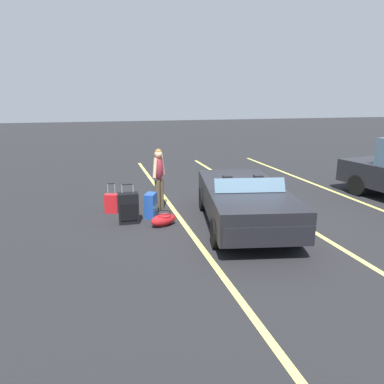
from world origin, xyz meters
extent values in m
plane|color=black|center=(0.00, 0.00, 0.00)|extent=(80.00, 80.00, 0.00)
cube|color=#EAE066|center=(0.00, -1.35, 0.00)|extent=(18.00, 0.12, 0.01)
cube|color=#EAE066|center=(0.00, 1.35, 0.00)|extent=(18.00, 0.12, 0.01)
cube|color=#EAE066|center=(0.00, 4.05, 0.00)|extent=(18.00, 0.12, 0.01)
cube|color=black|center=(0.00, 0.00, 0.62)|extent=(4.36, 2.51, 0.64)
cube|color=black|center=(1.41, -0.27, 0.51)|extent=(1.61, 1.89, 0.38)
cube|color=slate|center=(0.50, -0.10, 1.09)|extent=(0.47, 1.56, 0.31)
cube|color=black|center=(-0.13, 0.40, 1.05)|extent=(0.20, 0.25, 0.22)
cube|color=black|center=(-0.27, -0.32, 1.05)|extent=(0.20, 0.25, 0.22)
cylinder|color=black|center=(1.40, 0.55, 0.30)|extent=(0.63, 0.33, 0.60)
cylinder|color=black|center=(1.09, -1.04, 0.30)|extent=(0.63, 0.33, 0.60)
cylinder|color=black|center=(-1.09, 1.04, 0.30)|extent=(0.63, 0.33, 0.60)
cylinder|color=black|center=(-1.40, -0.55, 0.30)|extent=(0.63, 0.33, 0.60)
cube|color=black|center=(-0.85, -2.61, 0.37)|extent=(0.30, 0.49, 0.74)
cube|color=black|center=(-0.70, -2.61, 0.31)|extent=(0.03, 0.38, 0.41)
cylinder|color=gray|center=(-0.92, -2.47, 0.84)|extent=(0.02, 0.02, 0.20)
cylinder|color=gray|center=(-0.93, -2.74, 0.84)|extent=(0.02, 0.02, 0.20)
cylinder|color=black|center=(-0.92, -2.61, 0.94)|extent=(0.04, 0.26, 0.03)
sphere|color=black|center=(-0.95, -2.44, 0.02)|extent=(0.04, 0.04, 0.04)
sphere|color=black|center=(-0.96, -2.77, 0.02)|extent=(0.04, 0.04, 0.04)
cube|color=#1E479E|center=(-1.14, -2.03, 0.31)|extent=(0.46, 0.39, 0.62)
sphere|color=black|center=(-1.31, -2.05, 0.02)|extent=(0.04, 0.04, 0.04)
sphere|color=black|center=(-1.05, -2.17, 0.02)|extent=(0.04, 0.04, 0.04)
cube|color=red|center=(-1.78, -2.96, 0.25)|extent=(0.29, 0.38, 0.50)
cylinder|color=gray|center=(-1.81, -2.86, 0.64)|extent=(0.03, 0.03, 0.27)
cylinder|color=gray|center=(-1.86, -3.04, 0.64)|extent=(0.03, 0.03, 0.27)
cylinder|color=black|center=(-1.84, -2.95, 0.77)|extent=(0.08, 0.19, 0.03)
sphere|color=black|center=(-1.82, -2.83, 0.02)|extent=(0.04, 0.04, 0.04)
sphere|color=black|center=(-1.89, -3.06, 0.02)|extent=(0.04, 0.04, 0.04)
ellipsoid|color=red|center=(-0.42, -1.85, 0.15)|extent=(0.51, 0.71, 0.30)
torus|color=black|center=(-0.42, -1.85, 0.33)|extent=(0.48, 0.48, 0.02)
cylinder|color=#4C3F2D|center=(-1.79, -1.65, 0.41)|extent=(0.21, 0.21, 0.82)
cylinder|color=#4C3F2D|center=(-1.63, -1.77, 0.41)|extent=(0.21, 0.21, 0.82)
ellipsoid|color=maroon|center=(-1.71, -1.71, 1.12)|extent=(0.39, 0.37, 0.60)
sphere|color=tan|center=(-1.71, -1.71, 1.51)|extent=(0.21, 0.21, 0.21)
sphere|color=olive|center=(-1.71, -1.71, 1.56)|extent=(0.18, 0.18, 0.18)
cylinder|color=tan|center=(-1.88, -1.58, 1.19)|extent=(0.21, 0.19, 0.53)
cylinder|color=tan|center=(-1.55, -1.83, 1.19)|extent=(0.21, 0.19, 0.53)
cylinder|color=black|center=(-1.59, 4.47, 0.32)|extent=(0.66, 0.30, 0.64)
camera|label=1|loc=(7.55, -3.31, 2.94)|focal=33.92mm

